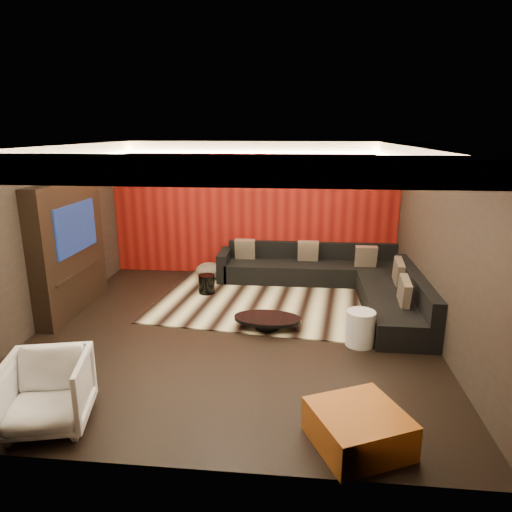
# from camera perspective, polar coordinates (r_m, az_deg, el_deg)

# --- Properties ---
(floor) EXTENTS (6.00, 6.00, 0.02)m
(floor) POSITION_cam_1_polar(r_m,az_deg,el_deg) (7.18, -2.91, -9.40)
(floor) COLOR black
(floor) RESTS_ON ground
(ceiling) EXTENTS (6.00, 6.00, 0.02)m
(ceiling) POSITION_cam_1_polar(r_m,az_deg,el_deg) (6.52, -3.25, 13.72)
(ceiling) COLOR silver
(ceiling) RESTS_ON ground
(wall_back) EXTENTS (6.00, 0.02, 2.80)m
(wall_back) POSITION_cam_1_polar(r_m,az_deg,el_deg) (9.63, -0.34, 5.86)
(wall_back) COLOR black
(wall_back) RESTS_ON ground
(wall_left) EXTENTS (0.02, 6.00, 2.80)m
(wall_left) POSITION_cam_1_polar(r_m,az_deg,el_deg) (7.76, -25.64, 1.97)
(wall_left) COLOR black
(wall_left) RESTS_ON ground
(wall_right) EXTENTS (0.02, 6.00, 2.80)m
(wall_right) POSITION_cam_1_polar(r_m,az_deg,el_deg) (6.93, 22.37, 0.88)
(wall_right) COLOR black
(wall_right) RESTS_ON ground
(red_feature_wall) EXTENTS (5.98, 0.05, 2.78)m
(red_feature_wall) POSITION_cam_1_polar(r_m,az_deg,el_deg) (9.59, -0.36, 5.82)
(red_feature_wall) COLOR #6B0C0A
(red_feature_wall) RESTS_ON ground
(soffit_back) EXTENTS (6.00, 0.60, 0.22)m
(soffit_back) POSITION_cam_1_polar(r_m,az_deg,el_deg) (9.20, -0.56, 13.49)
(soffit_back) COLOR silver
(soffit_back) RESTS_ON ground
(soffit_front) EXTENTS (6.00, 0.60, 0.22)m
(soffit_front) POSITION_cam_1_polar(r_m,az_deg,el_deg) (3.88, -9.51, 10.62)
(soffit_front) COLOR silver
(soffit_front) RESTS_ON ground
(soffit_left) EXTENTS (0.60, 4.80, 0.22)m
(soffit_left) POSITION_cam_1_polar(r_m,az_deg,el_deg) (7.43, -24.72, 11.66)
(soffit_left) COLOR silver
(soffit_left) RESTS_ON ground
(soffit_right) EXTENTS (0.60, 4.80, 0.22)m
(soffit_right) POSITION_cam_1_polar(r_m,az_deg,el_deg) (6.66, 20.91, 11.76)
(soffit_right) COLOR silver
(soffit_right) RESTS_ON ground
(cove_back) EXTENTS (4.80, 0.08, 0.04)m
(cove_back) POSITION_cam_1_polar(r_m,az_deg,el_deg) (8.86, -0.81, 12.83)
(cove_back) COLOR #FFD899
(cove_back) RESTS_ON ground
(cove_front) EXTENTS (4.80, 0.08, 0.04)m
(cove_front) POSITION_cam_1_polar(r_m,az_deg,el_deg) (4.22, -8.25, 9.81)
(cove_front) COLOR #FFD899
(cove_front) RESTS_ON ground
(cove_left) EXTENTS (0.08, 4.80, 0.04)m
(cove_left) POSITION_cam_1_polar(r_m,az_deg,el_deg) (7.28, -22.28, 11.15)
(cove_left) COLOR #FFD899
(cove_left) RESTS_ON ground
(cove_right) EXTENTS (0.08, 4.80, 0.04)m
(cove_right) POSITION_cam_1_polar(r_m,az_deg,el_deg) (6.59, 17.93, 11.21)
(cove_right) COLOR #FFD899
(cove_right) RESTS_ON ground
(tv_surround) EXTENTS (0.30, 2.00, 2.20)m
(tv_surround) POSITION_cam_1_polar(r_m,az_deg,el_deg) (8.25, -22.34, 0.92)
(tv_surround) COLOR black
(tv_surround) RESTS_ON ground
(tv_screen) EXTENTS (0.04, 1.30, 0.80)m
(tv_screen) POSITION_cam_1_polar(r_m,az_deg,el_deg) (8.10, -21.59, 3.30)
(tv_screen) COLOR black
(tv_screen) RESTS_ON ground
(tv_shelf) EXTENTS (0.04, 1.60, 0.04)m
(tv_shelf) POSITION_cam_1_polar(r_m,az_deg,el_deg) (8.28, -21.08, -1.78)
(tv_shelf) COLOR black
(tv_shelf) RESTS_ON ground
(rug) EXTENTS (4.30, 3.42, 0.02)m
(rug) POSITION_cam_1_polar(r_m,az_deg,el_deg) (8.39, 1.77, -5.47)
(rug) COLOR beige
(rug) RESTS_ON floor
(coffee_table) EXTENTS (1.12, 1.12, 0.18)m
(coffee_table) POSITION_cam_1_polar(r_m,az_deg,el_deg) (7.19, 1.45, -8.29)
(coffee_table) COLOR black
(coffee_table) RESTS_ON rug
(drum_stool) EXTENTS (0.39, 0.39, 0.36)m
(drum_stool) POSITION_cam_1_polar(r_m,az_deg,el_deg) (8.68, -6.19, -3.49)
(drum_stool) COLOR black
(drum_stool) RESTS_ON rug
(striped_pouf) EXTENTS (0.64, 0.64, 0.32)m
(striped_pouf) POSITION_cam_1_polar(r_m,az_deg,el_deg) (9.56, -5.82, -1.83)
(striped_pouf) COLOR #BAA890
(striped_pouf) RESTS_ON rug
(white_side_table) EXTENTS (0.41, 0.41, 0.51)m
(white_side_table) POSITION_cam_1_polar(r_m,az_deg,el_deg) (6.80, 12.91, -8.79)
(white_side_table) COLOR silver
(white_side_table) RESTS_ON floor
(orange_ottoman) EXTENTS (1.11, 1.11, 0.37)m
(orange_ottoman) POSITION_cam_1_polar(r_m,az_deg,el_deg) (4.88, 12.67, -20.26)
(orange_ottoman) COLOR #8D4312
(orange_ottoman) RESTS_ON floor
(armchair) EXTENTS (0.99, 1.01, 0.77)m
(armchair) POSITION_cam_1_polar(r_m,az_deg,el_deg) (5.38, -24.68, -15.22)
(armchair) COLOR white
(armchair) RESTS_ON floor
(sectional_sofa) EXTENTS (3.65, 3.50, 0.75)m
(sectional_sofa) POSITION_cam_1_polar(r_m,az_deg,el_deg) (8.77, 10.22, -3.02)
(sectional_sofa) COLOR black
(sectional_sofa) RESTS_ON floor
(throw_pillows) EXTENTS (3.13, 2.69, 0.50)m
(throw_pillows) POSITION_cam_1_polar(r_m,az_deg,el_deg) (8.67, 10.30, -0.77)
(throw_pillows) COLOR tan
(throw_pillows) RESTS_ON sectional_sofa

